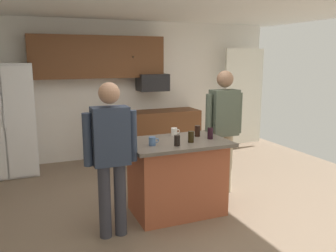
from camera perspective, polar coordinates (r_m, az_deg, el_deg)
floor at (r=4.59m, az=1.28°, el=-13.59°), size 7.04×7.04×0.00m
back_wall at (r=6.86m, az=-8.12°, el=5.82°), size 6.40×0.10×2.60m
french_door_window_panel at (r=7.59m, az=12.15°, el=4.67°), size 0.90×0.06×2.00m
cabinet_run_upper at (r=6.55m, az=-11.29°, el=10.95°), size 2.40×0.38×0.75m
cabinet_run_lower at (r=6.86m, az=-2.40°, el=-1.27°), size 1.80×0.63×0.90m
refrigerator at (r=6.29m, az=-24.97°, el=0.89°), size 0.92×0.76×1.83m
microwave_over_range at (r=6.74m, az=-2.53°, el=7.11°), size 0.56×0.40×0.32m
kitchen_island at (r=4.40m, az=1.50°, el=-8.17°), size 1.22×0.84×0.92m
person_guest_by_door at (r=3.72m, az=-9.27°, el=-3.91°), size 0.57×0.22×1.67m
person_host_foreground at (r=4.94m, az=9.05°, el=0.40°), size 0.57×0.23×1.74m
glass_short_whisky at (r=4.01m, az=1.48°, el=-2.37°), size 0.07×0.07×0.12m
mug_ceramic_white at (r=4.52m, az=1.03°, el=-0.96°), size 0.12×0.08×0.10m
tumbler_amber at (r=4.50m, az=4.80°, el=-0.81°), size 0.07×0.07×0.14m
glass_pilsner at (r=4.38m, az=6.90°, el=-1.19°), size 0.07×0.07×0.14m
glass_stout_tall at (r=4.18m, az=3.76°, el=-1.77°), size 0.07×0.07×0.14m
mug_blue_stoneware at (r=4.03m, az=-2.55°, el=-2.49°), size 0.12×0.08×0.10m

